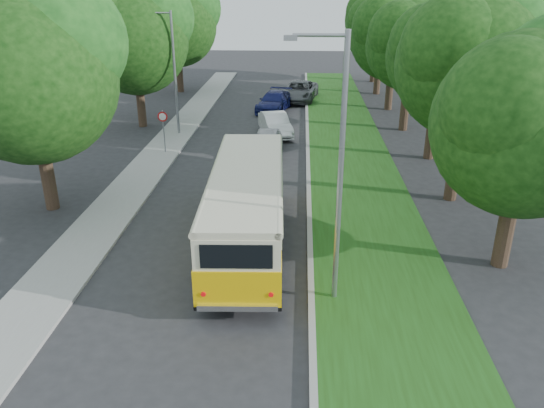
# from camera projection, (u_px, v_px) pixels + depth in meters

# --- Properties ---
(ground) EXTENTS (120.00, 120.00, 0.00)m
(ground) POSITION_uv_depth(u_px,v_px,m) (210.00, 257.00, 18.94)
(ground) COLOR #29292B
(ground) RESTS_ON ground
(curb) EXTENTS (0.20, 70.00, 0.15)m
(curb) POSITION_uv_depth(u_px,v_px,m) (309.00, 203.00, 23.32)
(curb) COLOR gray
(curb) RESTS_ON ground
(grass_verge) EXTENTS (4.50, 70.00, 0.13)m
(grass_verge) POSITION_uv_depth(u_px,v_px,m) (363.00, 204.00, 23.21)
(grass_verge) COLOR #204713
(grass_verge) RESTS_ON ground
(sidewalk) EXTENTS (2.20, 70.00, 0.12)m
(sidewalk) POSITION_uv_depth(u_px,v_px,m) (122.00, 199.00, 23.76)
(sidewalk) COLOR gray
(sidewalk) RESTS_ON ground
(treeline) EXTENTS (24.27, 41.91, 9.46)m
(treeline) POSITION_uv_depth(u_px,v_px,m) (302.00, 36.00, 33.01)
(treeline) COLOR #332319
(treeline) RESTS_ON ground
(lamppost_near) EXTENTS (1.71, 0.16, 8.00)m
(lamppost_near) POSITION_uv_depth(u_px,v_px,m) (338.00, 166.00, 14.72)
(lamppost_near) COLOR gray
(lamppost_near) RESTS_ON ground
(lamppost_far) EXTENTS (1.71, 0.16, 7.50)m
(lamppost_far) POSITION_uv_depth(u_px,v_px,m) (173.00, 69.00, 32.28)
(lamppost_far) COLOR gray
(lamppost_far) RESTS_ON ground
(warning_sign) EXTENTS (0.56, 0.10, 2.50)m
(warning_sign) POSITION_uv_depth(u_px,v_px,m) (163.00, 124.00, 29.51)
(warning_sign) COLOR gray
(warning_sign) RESTS_ON ground
(vintage_bus) EXTENTS (2.99, 10.13, 2.98)m
(vintage_bus) POSITION_uv_depth(u_px,v_px,m) (247.00, 209.00, 19.16)
(vintage_bus) COLOR yellow
(vintage_bus) RESTS_ON ground
(car_silver) EXTENTS (1.69, 4.21, 1.43)m
(car_silver) POSITION_uv_depth(u_px,v_px,m) (267.00, 143.00, 29.65)
(car_silver) COLOR silver
(car_silver) RESTS_ON ground
(car_white) EXTENTS (2.54, 4.47, 1.39)m
(car_white) POSITION_uv_depth(u_px,v_px,m) (275.00, 124.00, 33.53)
(car_white) COLOR white
(car_white) RESTS_ON ground
(car_blue) EXTENTS (2.91, 5.18, 1.42)m
(car_blue) POSITION_uv_depth(u_px,v_px,m) (274.00, 102.00, 39.74)
(car_blue) COLOR #131853
(car_blue) RESTS_ON ground
(car_grey) EXTENTS (3.38, 5.85, 1.53)m
(car_grey) POSITION_uv_depth(u_px,v_px,m) (299.00, 91.00, 43.18)
(car_grey) COLOR #54575B
(car_grey) RESTS_ON ground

